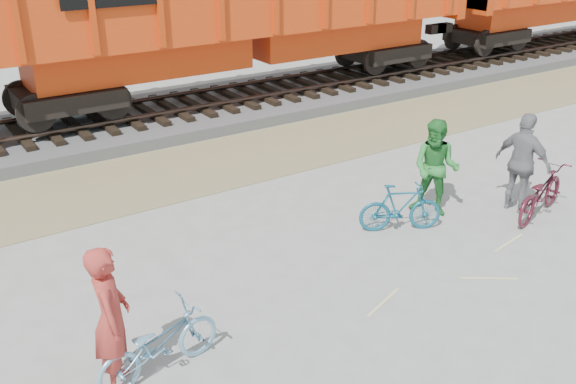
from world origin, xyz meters
name	(u,v)px	position (x,y,z in m)	size (l,w,h in m)	color
ground	(398,260)	(0.00, 0.00, 0.00)	(120.00, 120.00, 0.00)	#9E9E99
gravel_strip	(234,159)	(0.00, 5.50, 0.01)	(120.00, 3.00, 0.02)	#99895E
ballast_bed	(171,115)	(0.00, 9.00, 0.15)	(120.00, 4.00, 0.30)	slate
track	(170,104)	(0.00, 9.00, 0.47)	(120.00, 2.60, 0.24)	black
bicycle_blue	(159,343)	(-4.32, -0.46, 0.43)	(0.58, 1.66, 0.87)	#75AACA
bicycle_teal	(401,208)	(0.75, 0.80, 0.44)	(0.42, 1.48, 0.89)	#145A75
bicycle_maroon	(541,192)	(3.29, -0.18, 0.48)	(0.63, 1.81, 0.95)	#501724
person_solo	(111,319)	(-4.82, -0.36, 0.93)	(0.68, 0.44, 1.86)	#AA3129
person_man	(436,168)	(1.75, 1.00, 0.91)	(0.88, 0.69, 1.81)	#287C31
person_woman	(523,163)	(3.19, 0.22, 0.95)	(1.11, 0.46, 1.90)	slate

